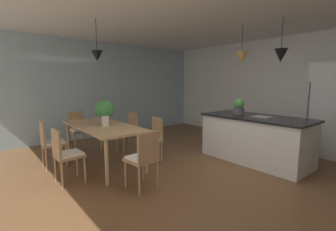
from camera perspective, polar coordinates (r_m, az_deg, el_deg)
The scene contains 19 objects.
ground_plane at distance 4.10m, azimuth 10.05°, elevation -14.81°, with size 10.00×8.40×0.04m, color brown.
ceiling_slab at distance 3.96m, azimuth 11.15°, elevation 25.49°, with size 10.00×8.40×0.12m, color white.
wall_back_kitchen at distance 6.62m, azimuth 29.13°, elevation 5.22°, with size 10.00×0.12×2.70m, color white.
window_wall_left_glazing at distance 7.11m, azimuth -15.50°, elevation 6.08°, with size 0.06×8.40×2.70m, color #9EB7C6.
dining_table at distance 4.63m, azimuth -15.60°, elevation -3.09°, with size 2.02×0.89×0.76m.
chair_far_left at distance 5.43m, azimuth -9.60°, elevation -3.61°, with size 0.40×0.40×0.87m.
chair_window_end at distance 5.94m, azimuth -20.98°, elevation -3.03°, with size 0.42×0.42×0.87m.
chair_near_right at distance 4.00m, azimuth -23.58°, elevation -8.47°, with size 0.41×0.41×0.87m.
chair_far_right at distance 4.68m, azimuth -3.97°, elevation -5.43°, with size 0.44×0.44×0.87m.
chair_kitchen_end at distance 3.50m, azimuth -6.02°, elevation -10.13°, with size 0.43×0.43×0.87m.
chair_near_left at distance 4.86m, azimuth -26.58°, elevation -5.77°, with size 0.42×0.42×0.87m.
kitchen_island at distance 5.00m, azimuth 20.47°, elevation -5.18°, with size 2.05×0.97×0.91m.
refrigerator at distance 6.01m, azimuth 34.57°, elevation 1.13°, with size 0.67×0.67×1.97m.
pendant_over_table at distance 4.56m, azimuth -16.85°, elevation 13.72°, with size 0.21×0.21×0.76m.
pendant_over_island_main at distance 5.11m, azimuth 17.43°, elevation 13.34°, with size 0.25×0.25×0.75m.
pendant_over_island_aux at distance 4.72m, azimuth 25.74°, elevation 13.01°, with size 0.22×0.22×0.78m.
potted_plant_on_island at distance 5.12m, azimuth 16.77°, elevation 2.06°, with size 0.24×0.24×0.33m.
potted_plant_on_table at distance 4.61m, azimuth -15.10°, elevation 1.13°, with size 0.35×0.35×0.47m.
vase_on_dining_table at distance 4.49m, azimuth -14.97°, elevation -1.29°, with size 0.14×0.14×0.19m.
Camera 1 is at (2.43, -2.89, 1.57)m, focal length 25.08 mm.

